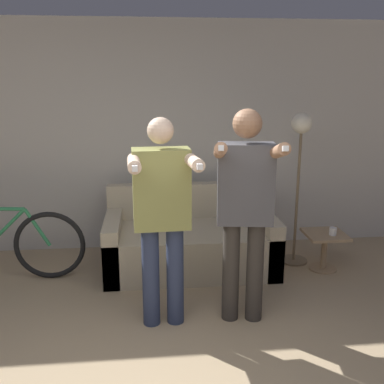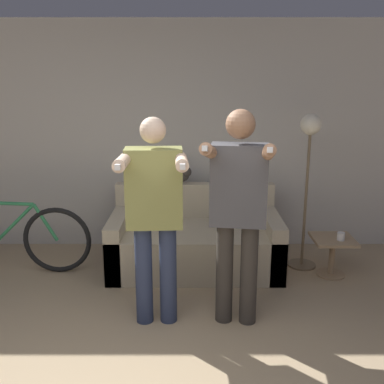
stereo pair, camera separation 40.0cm
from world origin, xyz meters
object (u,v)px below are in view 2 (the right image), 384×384
(person_left, at_px, (155,209))
(cat, at_px, (175,176))
(person_right, at_px, (239,204))
(floor_lamp, at_px, (309,154))
(side_table, at_px, (333,249))
(cup, at_px, (341,236))
(bicycle, at_px, (8,239))
(couch, at_px, (196,242))

(person_left, distance_m, cat, 1.49)
(person_left, height_order, person_right, person_right)
(person_left, xyz_separation_m, floor_lamp, (1.48, 1.14, 0.24))
(cat, xyz_separation_m, floor_lamp, (1.38, -0.34, 0.30))
(side_table, bearing_deg, floor_lamp, 136.28)
(person_left, bearing_deg, cup, 22.94)
(side_table, xyz_separation_m, cup, (0.05, -0.06, 0.15))
(person_left, bearing_deg, side_table, 25.18)
(cup, distance_m, bicycle, 3.38)
(couch, height_order, person_right, person_right)
(floor_lamp, bearing_deg, cup, -44.56)
(person_right, xyz_separation_m, bicycle, (-2.26, 0.98, -0.66))
(side_table, xyz_separation_m, bicycle, (-3.33, 0.07, 0.08))
(couch, bearing_deg, cat, 121.99)
(floor_lamp, bearing_deg, person_left, -142.33)
(couch, relative_size, cup, 21.90)
(person_left, height_order, floor_lamp, person_left)
(floor_lamp, bearing_deg, cat, 166.05)
(person_left, xyz_separation_m, bicycle, (-1.60, 0.98, -0.62))
(person_right, distance_m, floor_lamp, 1.42)
(cup, bearing_deg, person_left, -154.44)
(cat, xyz_separation_m, cup, (1.68, -0.64, -0.47))
(couch, bearing_deg, floor_lamp, 1.08)
(person_left, bearing_deg, cat, 83.55)
(cat, height_order, bicycle, cat)
(person_right, xyz_separation_m, side_table, (1.07, 0.91, -0.74))
(couch, distance_m, floor_lamp, 1.49)
(couch, relative_size, person_left, 1.04)
(couch, height_order, floor_lamp, floor_lamp)
(person_right, bearing_deg, bicycle, 164.65)
(side_table, height_order, bicycle, bicycle)
(person_right, distance_m, side_table, 1.58)
(person_right, xyz_separation_m, cat, (-0.56, 1.48, -0.11))
(couch, relative_size, side_table, 4.26)
(side_table, distance_m, bicycle, 3.33)
(person_left, xyz_separation_m, cup, (1.78, 0.85, -0.54))
(person_left, bearing_deg, floor_lamp, 35.05)
(couch, relative_size, person_right, 1.00)
(couch, xyz_separation_m, side_table, (1.40, -0.21, 0.01))
(person_left, height_order, side_table, person_left)
(floor_lamp, bearing_deg, person_right, -125.86)
(cup, bearing_deg, couch, 169.42)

